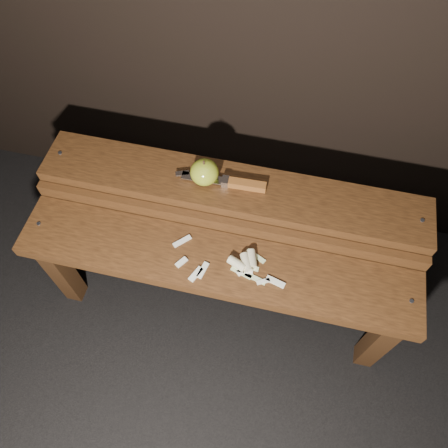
% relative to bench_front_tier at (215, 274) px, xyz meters
% --- Properties ---
extents(ground, '(60.00, 60.00, 0.00)m').
position_rel_bench_front_tier_xyz_m(ground, '(0.00, 0.06, -0.35)').
color(ground, black).
extents(bench_front_tier, '(1.20, 0.20, 0.42)m').
position_rel_bench_front_tier_xyz_m(bench_front_tier, '(0.00, 0.00, 0.00)').
color(bench_front_tier, black).
rests_on(bench_front_tier, ground).
extents(bench_rear_tier, '(1.20, 0.21, 0.50)m').
position_rel_bench_front_tier_xyz_m(bench_rear_tier, '(0.00, 0.23, 0.06)').
color(bench_rear_tier, black).
rests_on(bench_rear_tier, ground).
extents(apple, '(0.09, 0.09, 0.09)m').
position_rel_bench_front_tier_xyz_m(apple, '(-0.09, 0.23, 0.19)').
color(apple, olive).
rests_on(apple, bench_rear_tier).
extents(knife, '(0.28, 0.04, 0.02)m').
position_rel_bench_front_tier_xyz_m(knife, '(0.01, 0.23, 0.16)').
color(knife, brown).
rests_on(knife, bench_rear_tier).
extents(apple_scraps, '(0.35, 0.15, 0.03)m').
position_rel_bench_front_tier_xyz_m(apple_scraps, '(0.07, 0.01, 0.08)').
color(apple_scraps, beige).
rests_on(apple_scraps, bench_front_tier).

